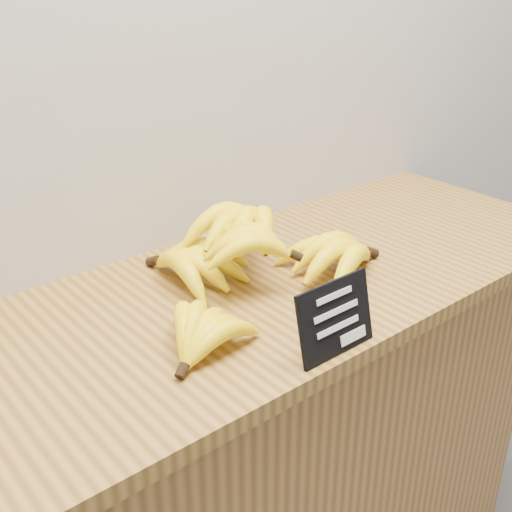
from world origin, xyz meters
name	(u,v)px	position (x,y,z in m)	size (l,w,h in m)	color
counter	(241,491)	(-0.19, 2.75, 0.45)	(1.29, 0.50, 0.90)	olive
counter_top	(238,299)	(-0.19, 2.75, 0.92)	(1.57, 0.54, 0.03)	olive
chalkboard_sign	(336,318)	(-0.19, 2.51, 0.99)	(0.14, 0.01, 0.12)	black
banana_pile	(252,260)	(-0.15, 2.75, 0.98)	(0.53, 0.37, 0.12)	#FFEB0A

